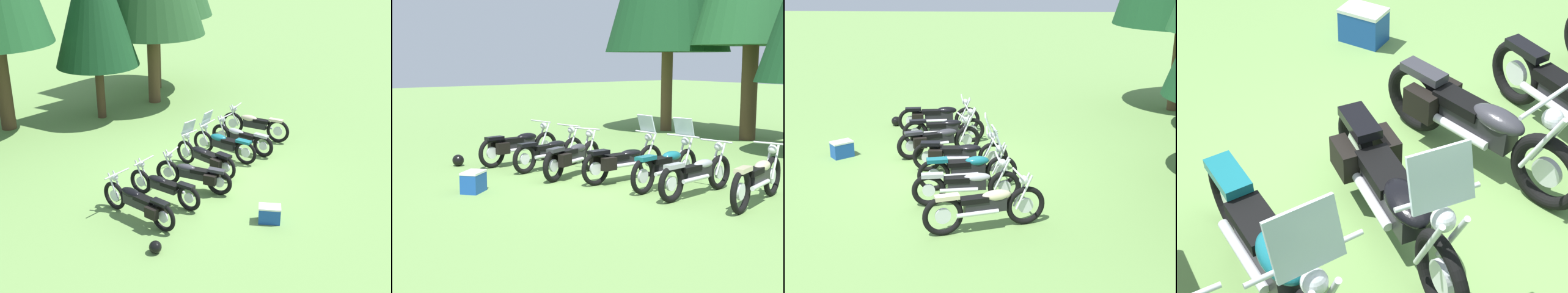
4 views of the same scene
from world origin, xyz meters
TOP-DOWN VIEW (x-y plane):
  - ground_plane at (0.00, 0.00)m, footprint 80.00×80.00m
  - motorcycle_0 at (-2.94, -0.67)m, footprint 0.80×2.31m
  - motorcycle_1 at (-1.94, -0.37)m, footprint 0.77×2.18m
  - motorcycle_2 at (-0.94, -0.44)m, footprint 1.01×2.04m
  - motorcycle_3 at (0.07, 0.16)m, footprint 0.63×2.22m
  - motorcycle_4 at (1.08, 0.47)m, footprint 0.79×2.15m
  - motorcycle_5 at (1.90, 0.48)m, footprint 0.70×2.20m
  - motorcycle_6 at (2.98, 0.88)m, footprint 0.95×2.24m
  - picnic_cooler at (-0.78, -2.83)m, footprint 0.59×0.61m
  - dropped_helmet at (-3.53, -1.98)m, footprint 0.28×0.28m

SIDE VIEW (x-z plane):
  - ground_plane at x=0.00m, z-range 0.00..0.00m
  - dropped_helmet at x=-3.53m, z-range 0.00..0.28m
  - picnic_cooler at x=-0.78m, z-range 0.00..0.41m
  - motorcycle_1 at x=-1.94m, z-range -0.07..0.91m
  - motorcycle_5 at x=1.90m, z-range -0.08..0.92m
  - motorcycle_2 at x=-0.94m, z-range -0.07..0.93m
  - motorcycle_3 at x=0.07m, z-range -0.22..1.14m
  - motorcycle_0 at x=-2.94m, z-range -0.04..0.97m
  - motorcycle_6 at x=2.98m, z-range -0.05..0.98m
  - motorcycle_4 at x=1.08m, z-range -0.21..1.16m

